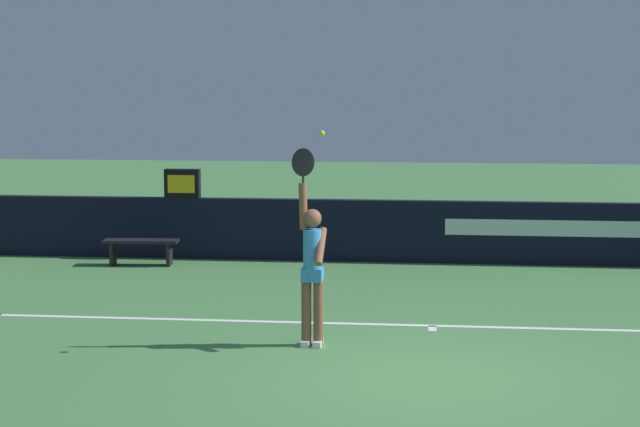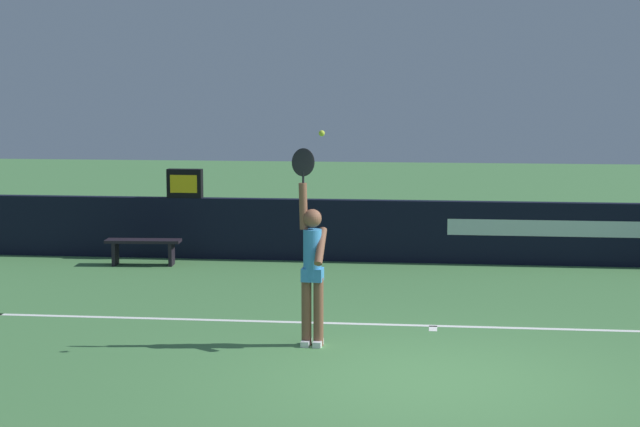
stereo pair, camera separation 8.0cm
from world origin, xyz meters
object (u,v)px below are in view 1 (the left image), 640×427
Objects in this scene: speed_display at (182,183)px; tennis_player at (312,265)px; courtside_bench_near at (141,246)px; tennis_ball at (322,133)px.

speed_display is 6.83m from tennis_player.
speed_display reaches higher than courtside_bench_near.
tennis_player is at bearing -63.29° from speed_display.
speed_display is at bearing 116.99° from tennis_ball.
tennis_ball is at bearing -55.41° from courtside_bench_near.
tennis_player reaches higher than speed_display.
tennis_player is 1.83× the size of courtside_bench_near.
tennis_player is at bearing 124.77° from tennis_ball.
courtside_bench_near is at bearing -123.24° from speed_display.
tennis_ball is 0.05× the size of courtside_bench_near.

